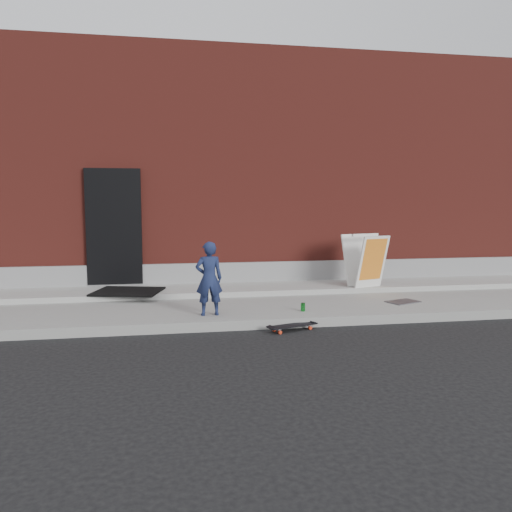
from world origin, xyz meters
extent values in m
plane|color=black|center=(0.00, 0.00, 0.00)|extent=(80.00, 80.00, 0.00)
cube|color=gray|center=(0.00, 1.50, 0.07)|extent=(20.00, 3.00, 0.15)
cube|color=#979791|center=(0.00, 2.40, 0.20)|extent=(20.00, 1.20, 0.10)
cube|color=maroon|center=(0.00, 7.00, 2.50)|extent=(20.00, 8.00, 5.00)
cube|color=gray|center=(0.00, 2.97, 0.45)|extent=(20.00, 0.10, 0.40)
cube|color=black|center=(-2.60, 2.96, 1.40)|extent=(1.05, 0.12, 2.25)
imported|color=#192246|center=(-0.96, 0.44, 0.72)|extent=(0.43, 0.29, 1.13)
cylinder|color=red|center=(0.43, 0.04, 0.03)|extent=(0.06, 0.05, 0.05)
cylinder|color=red|center=(0.48, -0.11, 0.03)|extent=(0.06, 0.05, 0.05)
cylinder|color=red|center=(-0.06, -0.13, 0.03)|extent=(0.06, 0.05, 0.05)
cylinder|color=red|center=(-0.01, -0.28, 0.03)|extent=(0.06, 0.05, 0.05)
cube|color=#B6B7BB|center=(0.46, -0.03, 0.06)|extent=(0.10, 0.17, 0.02)
cube|color=#B6B7BB|center=(-0.04, -0.21, 0.06)|extent=(0.10, 0.17, 0.02)
cube|color=black|center=(0.21, -0.12, 0.08)|extent=(0.78, 0.43, 0.02)
cube|color=silver|center=(2.24, 1.79, 0.75)|extent=(0.67, 0.45, 1.00)
cube|color=silver|center=(2.10, 2.21, 0.75)|extent=(0.67, 0.45, 1.00)
cube|color=yellow|center=(2.25, 1.76, 0.70)|extent=(0.55, 0.35, 0.80)
cube|color=silver|center=(2.17, 2.00, 1.25)|extent=(0.60, 0.24, 0.05)
cylinder|color=#187825|center=(0.53, 0.47, 0.21)|extent=(0.08, 0.08, 0.13)
cube|color=black|center=(-2.30, 2.10, 0.27)|extent=(1.34, 1.19, 0.03)
cube|color=#515155|center=(2.43, 0.86, 0.16)|extent=(0.63, 0.52, 0.02)
camera|label=1|loc=(-1.54, -7.07, 1.86)|focal=35.00mm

